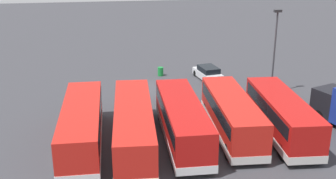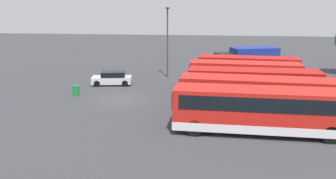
{
  "view_description": "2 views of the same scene",
  "coord_description": "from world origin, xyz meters",
  "px_view_note": "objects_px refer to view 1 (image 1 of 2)",
  "views": [
    {
      "loc": [
        5.43,
        37.94,
        13.26
      ],
      "look_at": [
        -0.35,
        3.25,
        1.0
      ],
      "focal_mm": 43.86,
      "sensor_mm": 36.0,
      "label": 1
    },
    {
      "loc": [
        28.77,
        8.13,
        8.08
      ],
      "look_at": [
        2.62,
        4.8,
        1.66
      ],
      "focal_mm": 36.74,
      "sensor_mm": 36.0,
      "label": 2
    }
  ],
  "objects_px": {
    "bus_single_deck_near_end": "(282,115)",
    "car_hatchback_silver": "(208,73)",
    "lamp_post_tall": "(275,46)",
    "bus_single_deck_third": "(182,120)",
    "waste_bin_yellow": "(161,72)",
    "bus_single_deck_fourth": "(134,124)",
    "bus_single_deck_fifth": "(82,125)",
    "bus_single_deck_second": "(232,115)"
  },
  "relations": [
    {
      "from": "car_hatchback_silver",
      "to": "lamp_post_tall",
      "type": "relative_size",
      "value": 0.54
    },
    {
      "from": "bus_single_deck_fourth",
      "to": "bus_single_deck_fifth",
      "type": "distance_m",
      "value": 3.58
    },
    {
      "from": "bus_single_deck_fifth",
      "to": "waste_bin_yellow",
      "type": "distance_m",
      "value": 17.43
    },
    {
      "from": "bus_single_deck_near_end",
      "to": "bus_single_deck_fourth",
      "type": "height_order",
      "value": "same"
    },
    {
      "from": "bus_single_deck_near_end",
      "to": "car_hatchback_silver",
      "type": "height_order",
      "value": "bus_single_deck_near_end"
    },
    {
      "from": "bus_single_deck_second",
      "to": "lamp_post_tall",
      "type": "bearing_deg",
      "value": -128.9
    },
    {
      "from": "bus_single_deck_fifth",
      "to": "lamp_post_tall",
      "type": "height_order",
      "value": "lamp_post_tall"
    },
    {
      "from": "car_hatchback_silver",
      "to": "waste_bin_yellow",
      "type": "relative_size",
      "value": 4.53
    },
    {
      "from": "bus_single_deck_near_end",
      "to": "lamp_post_tall",
      "type": "relative_size",
      "value": 1.29
    },
    {
      "from": "bus_single_deck_near_end",
      "to": "lamp_post_tall",
      "type": "distance_m",
      "value": 9.84
    },
    {
      "from": "car_hatchback_silver",
      "to": "waste_bin_yellow",
      "type": "xyz_separation_m",
      "value": [
        4.74,
        -2.09,
        -0.22
      ]
    },
    {
      "from": "waste_bin_yellow",
      "to": "bus_single_deck_fourth",
      "type": "bearing_deg",
      "value": 75.1
    },
    {
      "from": "bus_single_deck_near_end",
      "to": "lamp_post_tall",
      "type": "bearing_deg",
      "value": -108.84
    },
    {
      "from": "bus_single_deck_second",
      "to": "car_hatchback_silver",
      "type": "xyz_separation_m",
      "value": [
        -1.75,
        -13.42,
        -0.92
      ]
    },
    {
      "from": "bus_single_deck_third",
      "to": "waste_bin_yellow",
      "type": "bearing_deg",
      "value": -92.88
    },
    {
      "from": "bus_single_deck_third",
      "to": "bus_single_deck_fourth",
      "type": "bearing_deg",
      "value": 3.44
    },
    {
      "from": "bus_single_deck_second",
      "to": "car_hatchback_silver",
      "type": "distance_m",
      "value": 13.56
    },
    {
      "from": "car_hatchback_silver",
      "to": "lamp_post_tall",
      "type": "xyz_separation_m",
      "value": [
        -4.86,
        5.22,
        3.96
      ]
    },
    {
      "from": "bus_single_deck_fifth",
      "to": "car_hatchback_silver",
      "type": "bearing_deg",
      "value": -133.02
    },
    {
      "from": "bus_single_deck_third",
      "to": "bus_single_deck_fifth",
      "type": "relative_size",
      "value": 0.98
    },
    {
      "from": "bus_single_deck_second",
      "to": "car_hatchback_silver",
      "type": "height_order",
      "value": "bus_single_deck_second"
    },
    {
      "from": "bus_single_deck_near_end",
      "to": "bus_single_deck_third",
      "type": "height_order",
      "value": "same"
    },
    {
      "from": "bus_single_deck_fifth",
      "to": "bus_single_deck_near_end",
      "type": "bearing_deg",
      "value": 177.5
    },
    {
      "from": "car_hatchback_silver",
      "to": "waste_bin_yellow",
      "type": "bearing_deg",
      "value": -23.84
    },
    {
      "from": "bus_single_deck_fifth",
      "to": "car_hatchback_silver",
      "type": "xyz_separation_m",
      "value": [
        -12.55,
        -13.45,
        -0.92
      ]
    },
    {
      "from": "bus_single_deck_fourth",
      "to": "bus_single_deck_second",
      "type": "bearing_deg",
      "value": -175.45
    },
    {
      "from": "bus_single_deck_fourth",
      "to": "car_hatchback_silver",
      "type": "xyz_separation_m",
      "value": [
        -9.02,
        -13.99,
        -0.92
      ]
    },
    {
      "from": "bus_single_deck_second",
      "to": "bus_single_deck_third",
      "type": "bearing_deg",
      "value": 5.56
    },
    {
      "from": "bus_single_deck_third",
      "to": "waste_bin_yellow",
      "type": "xyz_separation_m",
      "value": [
        -0.8,
        -15.88,
        -1.15
      ]
    },
    {
      "from": "bus_single_deck_fourth",
      "to": "lamp_post_tall",
      "type": "height_order",
      "value": "lamp_post_tall"
    },
    {
      "from": "bus_single_deck_fourth",
      "to": "lamp_post_tall",
      "type": "xyz_separation_m",
      "value": [
        -13.88,
        -8.77,
        3.03
      ]
    },
    {
      "from": "bus_single_deck_second",
      "to": "bus_single_deck_third",
      "type": "distance_m",
      "value": 3.8
    },
    {
      "from": "bus_single_deck_fifth",
      "to": "car_hatchback_silver",
      "type": "relative_size",
      "value": 2.59
    },
    {
      "from": "bus_single_deck_third",
      "to": "lamp_post_tall",
      "type": "relative_size",
      "value": 1.37
    },
    {
      "from": "car_hatchback_silver",
      "to": "lamp_post_tall",
      "type": "height_order",
      "value": "lamp_post_tall"
    },
    {
      "from": "bus_single_deck_second",
      "to": "bus_single_deck_fifth",
      "type": "xyz_separation_m",
      "value": [
        10.8,
        0.03,
        0.0
      ]
    },
    {
      "from": "bus_single_deck_near_end",
      "to": "bus_single_deck_fourth",
      "type": "bearing_deg",
      "value": -0.43
    },
    {
      "from": "bus_single_deck_third",
      "to": "bus_single_deck_near_end",
      "type": "bearing_deg",
      "value": 177.74
    },
    {
      "from": "car_hatchback_silver",
      "to": "waste_bin_yellow",
      "type": "height_order",
      "value": "car_hatchback_silver"
    },
    {
      "from": "bus_single_deck_near_end",
      "to": "bus_single_deck_fifth",
      "type": "relative_size",
      "value": 0.92
    },
    {
      "from": "bus_single_deck_near_end",
      "to": "bus_single_deck_fifth",
      "type": "xyz_separation_m",
      "value": [
        14.39,
        -0.63,
        0.0
      ]
    },
    {
      "from": "bus_single_deck_third",
      "to": "car_hatchback_silver",
      "type": "xyz_separation_m",
      "value": [
        -5.54,
        -13.78,
        -0.92
      ]
    }
  ]
}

